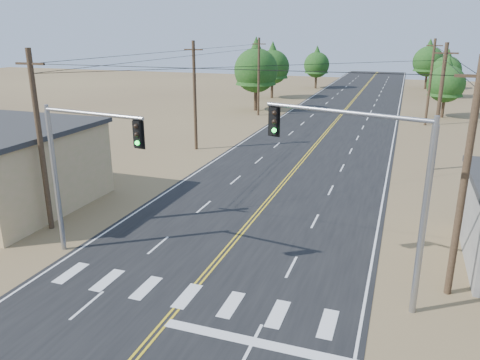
% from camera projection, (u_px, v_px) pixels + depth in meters
% --- Properties ---
extents(road, '(15.00, 200.00, 0.02)m').
position_uv_depth(road, '(299.00, 164.00, 39.72)').
color(road, black).
rests_on(road, ground).
extents(utility_pole_left_near, '(1.80, 0.30, 10.00)m').
position_uv_depth(utility_pole_left_near, '(40.00, 141.00, 25.31)').
color(utility_pole_left_near, '#4C3826').
rests_on(utility_pole_left_near, ground).
extents(utility_pole_left_mid, '(1.80, 0.30, 10.00)m').
position_uv_depth(utility_pole_left_mid, '(195.00, 95.00, 43.28)').
color(utility_pole_left_mid, '#4C3826').
rests_on(utility_pole_left_mid, ground).
extents(utility_pole_left_far, '(1.80, 0.30, 10.00)m').
position_uv_depth(utility_pole_left_far, '(259.00, 76.00, 61.25)').
color(utility_pole_left_far, '#4C3826').
rests_on(utility_pole_left_far, ground).
extents(utility_pole_right_near, '(1.80, 0.30, 10.00)m').
position_uv_depth(utility_pole_right_near, '(464.00, 180.00, 18.67)').
color(utility_pole_right_near, '#4C3826').
rests_on(utility_pole_right_near, ground).
extents(utility_pole_right_mid, '(1.80, 0.30, 10.00)m').
position_uv_depth(utility_pole_right_mid, '(439.00, 107.00, 36.64)').
color(utility_pole_right_mid, '#4C3826').
rests_on(utility_pole_right_mid, ground).
extents(utility_pole_right_far, '(1.80, 0.30, 10.00)m').
position_uv_depth(utility_pole_right_far, '(430.00, 82.00, 54.61)').
color(utility_pole_right_far, '#4C3826').
rests_on(utility_pole_right_far, ground).
extents(signal_mast_left, '(5.78, 1.13, 7.50)m').
position_uv_depth(signal_mast_left, '(77.00, 159.00, 22.02)').
color(signal_mast_left, gray).
rests_on(signal_mast_left, ground).
extents(signal_mast_right, '(6.95, 2.33, 7.96)m').
position_uv_depth(signal_mast_right, '(373.00, 174.00, 18.42)').
color(signal_mast_right, gray).
rests_on(signal_mast_right, ground).
extents(tree_left_near, '(6.07, 6.07, 10.12)m').
position_uv_depth(tree_left_near, '(256.00, 66.00, 64.67)').
color(tree_left_near, '#3F2D1E').
rests_on(tree_left_near, ground).
extents(tree_left_mid, '(5.56, 5.56, 9.27)m').
position_uv_depth(tree_left_mid, '(272.00, 63.00, 77.09)').
color(tree_left_mid, '#3F2D1E').
rests_on(tree_left_mid, ground).
extents(tree_left_far, '(4.90, 4.90, 8.17)m').
position_uv_depth(tree_left_far, '(317.00, 62.00, 90.74)').
color(tree_left_far, '#3F2D1E').
rests_on(tree_left_far, ground).
extents(tree_right_near, '(4.71, 4.71, 7.85)m').
position_uv_depth(tree_right_near, '(447.00, 80.00, 59.77)').
color(tree_right_near, '#3F2D1E').
rests_on(tree_right_near, ground).
extents(tree_right_mid, '(4.84, 4.84, 8.07)m').
position_uv_depth(tree_right_mid, '(447.00, 68.00, 78.00)').
color(tree_right_mid, '#3F2D1E').
rests_on(tree_right_mid, ground).
extents(tree_right_far, '(5.69, 5.69, 9.48)m').
position_uv_depth(tree_right_far, '(429.00, 58.00, 89.19)').
color(tree_right_far, '#3F2D1E').
rests_on(tree_right_far, ground).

